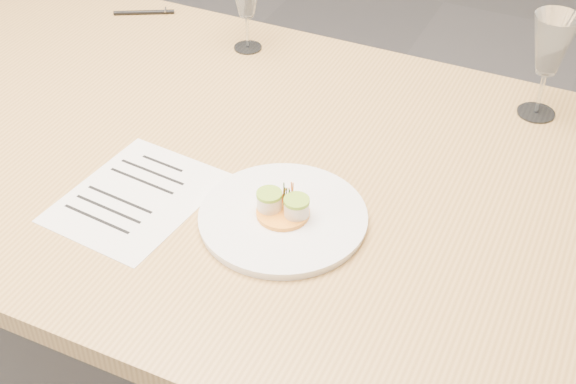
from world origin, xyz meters
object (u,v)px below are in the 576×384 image
at_px(dinner_plate, 283,216).
at_px(recipe_sheet, 136,197).
at_px(wine_glass_2, 551,47).
at_px(dining_table, 152,158).
at_px(ballpoint_pen, 144,12).

bearing_deg(dinner_plate, recipe_sheet, -168.78).
bearing_deg(wine_glass_2, dining_table, -150.53).
height_order(dinner_plate, ballpoint_pen, dinner_plate).
height_order(recipe_sheet, ballpoint_pen, ballpoint_pen).
bearing_deg(wine_glass_2, recipe_sheet, -135.74).
relative_size(recipe_sheet, ballpoint_pen, 2.26).
bearing_deg(wine_glass_2, ballpoint_pen, 177.98).
distance_m(recipe_sheet, wine_glass_2, 0.83).
relative_size(dinner_plate, recipe_sheet, 0.94).
xyz_separation_m(dinner_plate, recipe_sheet, (-0.26, -0.05, -0.01)).
bearing_deg(ballpoint_pen, wine_glass_2, -30.31).
distance_m(dining_table, ballpoint_pen, 0.51).
relative_size(dinner_plate, ballpoint_pen, 2.13).
bearing_deg(recipe_sheet, ballpoint_pen, 127.49).
height_order(dining_table, dinner_plate, dinner_plate).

